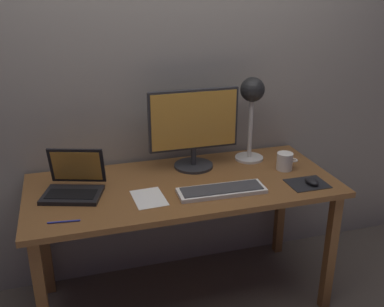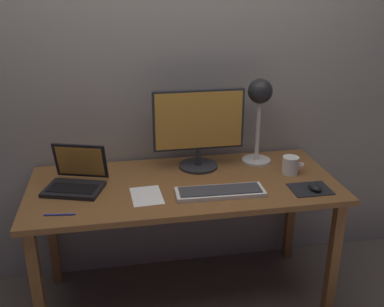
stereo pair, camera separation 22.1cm
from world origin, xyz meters
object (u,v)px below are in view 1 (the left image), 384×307
Objects in this scene: pen at (64,222)px; mouse at (312,181)px; keyboard_main at (222,190)px; laptop at (74,181)px; coffee_mug at (285,161)px; desk_lamp at (252,101)px; monitor at (194,126)px.

mouse is at bearing 1.62° from pen.
keyboard_main is 1.31× the size of laptop.
mouse is at bearing -79.00° from coffee_mug.
mouse is at bearing -67.41° from desk_lamp.
laptop is (-0.66, -0.13, -0.19)m from monitor.
laptop is 1.13m from coffee_mug.
keyboard_main is 0.48m from mouse.
desk_lamp is at bearing 50.35° from keyboard_main.
mouse is 0.69× the size of pen.
pen is at bearing -149.17° from monitor.
laptop reaches higher than pen.
coffee_mug is (1.13, -0.04, -0.01)m from laptop.
coffee_mug is (-0.04, 0.22, 0.03)m from mouse.
keyboard_main is 3.17× the size of pen.
coffee_mug is at bearing -56.41° from desk_lamp.
monitor is at bearing -176.87° from desk_lamp.
mouse is at bearing -5.37° from keyboard_main.
desk_lamp is 0.38m from coffee_mug.
laptop reaches higher than coffee_mug.
desk_lamp is at bearing 3.13° from monitor.
monitor is 0.69m from mouse.
pen is (-1.24, -0.04, -0.02)m from mouse.
desk_lamp is (0.35, 0.02, 0.11)m from monitor.
keyboard_main is at bearing -129.65° from desk_lamp.
laptop is at bearing 177.81° from coffee_mug.
monitor is at bearing 159.70° from coffee_mug.
coffee_mug reaches higher than mouse.
mouse is (0.52, -0.39, -0.23)m from monitor.
desk_lamp is 1.21m from pen.
monitor reaches higher than keyboard_main.
mouse is 0.22m from coffee_mug.
monitor is 5.22× the size of mouse.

